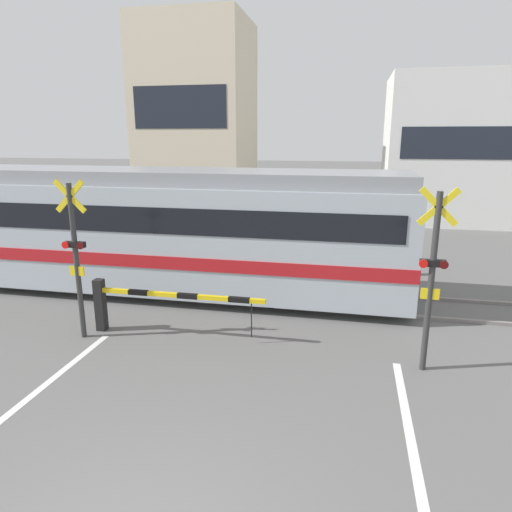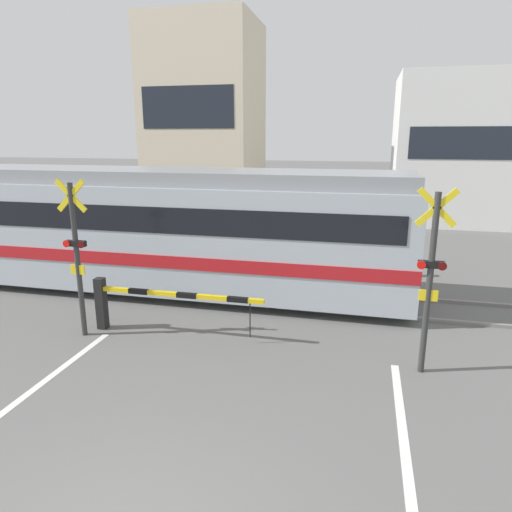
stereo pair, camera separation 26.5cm
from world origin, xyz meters
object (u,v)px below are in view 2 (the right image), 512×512
commuter_train (87,224)px  crossing_signal_right (430,274)px  crossing_barrier_far (363,251)px  crossing_signal_left (77,252)px  crossing_barrier_near (140,300)px  pedestrian (320,232)px

commuter_train → crossing_signal_right: bearing=-20.1°
crossing_barrier_far → crossing_signal_left: (-5.82, -5.96, 1.10)m
crossing_barrier_near → pedestrian: size_ratio=2.47×
crossing_barrier_near → pedestrian: 8.22m
crossing_signal_right → pedestrian: crossing_signal_right is taller
crossing_barrier_far → pedestrian: bearing=126.7°
pedestrian → crossing_signal_left: bearing=-118.3°
crossing_barrier_near → crossing_signal_left: 1.64m
crossing_signal_left → crossing_barrier_far: bearing=45.7°
crossing_signal_left → pedestrian: size_ratio=2.19×
commuter_train → crossing_barrier_near: 4.26m
crossing_signal_left → crossing_barrier_near: bearing=20.0°
commuter_train → pedestrian: size_ratio=11.61×
commuter_train → crossing_signal_left: bearing=-59.9°
crossing_barrier_far → crossing_signal_left: 8.41m
crossing_barrier_near → crossing_signal_right: size_ratio=1.13×
commuter_train → crossing_signal_left: 3.75m
pedestrian → crossing_barrier_near: bearing=-112.7°
commuter_train → crossing_signal_right: (8.84, -3.24, 0.07)m
crossing_signal_left → crossing_signal_right: 6.97m
crossing_signal_left → commuter_train: bearing=120.1°
crossing_barrier_far → pedestrian: pedestrian is taller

